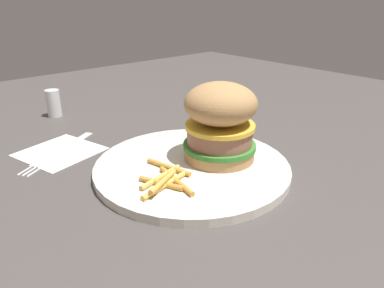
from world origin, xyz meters
TOP-DOWN VIEW (x-y plane):
  - ground_plane at (0.00, 0.00)m, footprint 1.60×1.60m
  - plate at (-0.01, -0.02)m, footprint 0.28×0.28m
  - sandwich at (-0.05, -0.01)m, footprint 0.11×0.11m
  - fries_pile at (0.05, -0.00)m, footprint 0.09×0.11m
  - napkin at (0.11, -0.21)m, footprint 0.13×0.13m
  - fork at (0.11, -0.21)m, footprint 0.16×0.10m
  - salt_shaker at (0.04, -0.39)m, footprint 0.03×0.03m

SIDE VIEW (x-z plane):
  - ground_plane at x=0.00m, z-range 0.00..0.00m
  - napkin at x=0.11m, z-range 0.00..0.00m
  - fork at x=0.11m, z-range 0.00..0.01m
  - plate at x=-0.01m, z-range 0.00..0.01m
  - fries_pile at x=0.05m, z-range 0.01..0.02m
  - salt_shaker at x=0.04m, z-range 0.00..0.06m
  - sandwich at x=-0.05m, z-range 0.01..0.12m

